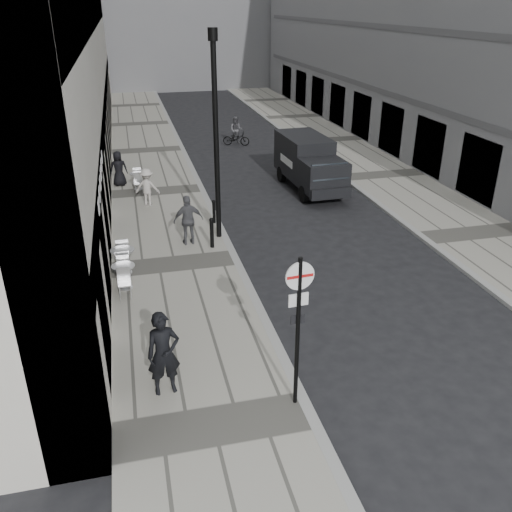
{
  "coord_description": "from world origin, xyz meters",
  "views": [
    {
      "loc": [
        -3.15,
        -5.66,
        7.85
      ],
      "look_at": [
        0.07,
        7.64,
        1.4
      ],
      "focal_mm": 38.0,
      "sensor_mm": 36.0,
      "label": 1
    }
  ],
  "objects_px": {
    "walking_man": "(164,354)",
    "lamppost": "(216,128)",
    "panel_van": "(308,161)",
    "cyclist": "(236,134)",
    "sign_post": "(298,314)"
  },
  "relations": [
    {
      "from": "cyclist",
      "to": "walking_man",
      "type": "bearing_deg",
      "value": -84.26
    },
    {
      "from": "walking_man",
      "to": "lamppost",
      "type": "relative_size",
      "value": 0.28
    },
    {
      "from": "walking_man",
      "to": "sign_post",
      "type": "height_order",
      "value": "sign_post"
    },
    {
      "from": "panel_van",
      "to": "sign_post",
      "type": "bearing_deg",
      "value": -111.69
    },
    {
      "from": "lamppost",
      "to": "panel_van",
      "type": "relative_size",
      "value": 1.4
    },
    {
      "from": "lamppost",
      "to": "cyclist",
      "type": "bearing_deg",
      "value": 75.77
    },
    {
      "from": "panel_van",
      "to": "walking_man",
      "type": "bearing_deg",
      "value": -122.41
    },
    {
      "from": "panel_van",
      "to": "lamppost",
      "type": "bearing_deg",
      "value": -138.09
    },
    {
      "from": "sign_post",
      "to": "panel_van",
      "type": "relative_size",
      "value": 0.68
    },
    {
      "from": "walking_man",
      "to": "cyclist",
      "type": "height_order",
      "value": "walking_man"
    },
    {
      "from": "panel_van",
      "to": "cyclist",
      "type": "distance_m",
      "value": 9.04
    },
    {
      "from": "walking_man",
      "to": "cyclist",
      "type": "distance_m",
      "value": 22.8
    },
    {
      "from": "walking_man",
      "to": "lamppost",
      "type": "height_order",
      "value": "lamppost"
    },
    {
      "from": "walking_man",
      "to": "panel_van",
      "type": "height_order",
      "value": "panel_van"
    },
    {
      "from": "walking_man",
      "to": "cyclist",
      "type": "bearing_deg",
      "value": 68.23
    }
  ]
}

